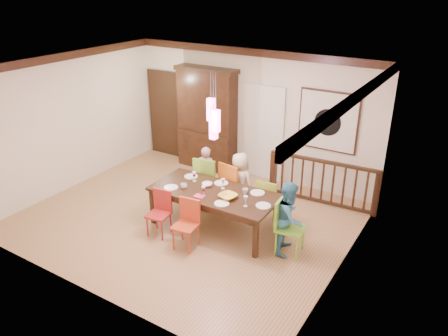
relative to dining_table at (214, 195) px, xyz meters
The scene contains 37 objects.
floor 0.92m from the dining_table, behind, with size 6.00×6.00×0.00m, color #996D4A.
ceiling 2.31m from the dining_table, behind, with size 6.00×6.00×0.00m, color white.
wall_back 2.69m from the dining_table, 104.17° to the left, with size 6.00×6.00×0.00m, color silver.
wall_left 3.71m from the dining_table, behind, with size 5.00×5.00×0.00m, color silver.
wall_right 2.49m from the dining_table, ahead, with size 5.00×5.00×0.00m, color silver.
crown_molding 2.24m from the dining_table, behind, with size 6.00×5.00×0.16m, color black, non-canonical shape.
panel_door 3.91m from the dining_table, 141.08° to the left, with size 1.04×0.07×2.24m, color black.
white_doorway 2.51m from the dining_table, 96.50° to the left, with size 0.97×0.05×2.22m, color silver.
painting 2.88m from the dining_table, 64.56° to the left, with size 1.25×0.06×1.25m.
pendant_cluster 1.43m from the dining_table, 32.01° to the right, with size 0.27×0.21×1.14m.
dining_table is the anchor object (origin of this frame).
chair_far_left 1.01m from the dining_table, 130.11° to the left, with size 0.55×0.55×1.03m.
chair_far_mid 0.81m from the dining_table, 92.82° to the left, with size 0.54×0.54×1.03m.
chair_far_right 1.07m from the dining_table, 45.43° to the left, with size 0.44×0.44×0.89m.
chair_near_left 1.04m from the dining_table, 134.78° to the right, with size 0.42×0.42×0.83m.
chair_near_mid 0.82m from the dining_table, 94.59° to the right, with size 0.44×0.44×0.87m.
chair_end_right 1.52m from the dining_table, ahead, with size 0.48×0.48×0.98m.
china_hutch 2.90m from the dining_table, 126.35° to the left, with size 1.53×0.46×2.42m.
balustrade 2.37m from the dining_table, 55.41° to the left, with size 2.26×0.23×0.96m.
person_far_left 1.21m from the dining_table, 131.06° to the left, with size 0.42×0.27×1.15m, color #CE9DAC.
person_far_mid 0.83m from the dining_table, 85.68° to the left, with size 0.60×0.39×1.22m, color beige.
person_end_right 1.45m from the dining_table, ahead, with size 0.62×0.48×1.27m, color teal.
serving_bowl 0.38m from the dining_table, 15.70° to the right, with size 0.31×0.31×0.08m, color gold.
small_bowl 0.28m from the dining_table, 153.99° to the left, with size 0.20×0.20×0.06m, color white.
cup_left 0.59m from the dining_table, 160.74° to the right, with size 0.12×0.12×0.09m, color silver.
cup_right 0.57m from the dining_table, 22.97° to the left, with size 0.10×0.10×0.10m, color silver.
plate_far_left 0.78m from the dining_table, 158.59° to the left, with size 0.26×0.26×0.01m, color white.
plate_far_mid 0.36m from the dining_table, 101.23° to the left, with size 0.26×0.26×0.01m, color white.
plate_far_right 0.78m from the dining_table, 26.94° to the left, with size 0.26×0.26×0.01m, color white.
plate_near_left 0.81m from the dining_table, 158.24° to the right, with size 0.26×0.26×0.01m, color white.
plate_near_mid 0.50m from the dining_table, 41.77° to the right, with size 0.26×0.26×0.01m, color white.
plate_end_right 1.01m from the dining_table, ahead, with size 0.26×0.26×0.01m, color white.
wine_glass_a 0.60m from the dining_table, 164.09° to the left, with size 0.08×0.08×0.19m, color #590C19, non-canonical shape.
wine_glass_b 0.26m from the dining_table, 69.12° to the left, with size 0.08×0.08×0.19m, color silver, non-canonical shape.
wine_glass_c 0.31m from the dining_table, 103.18° to the right, with size 0.08×0.08×0.19m, color #590C19, non-canonical shape.
wine_glass_d 0.79m from the dining_table, 13.63° to the right, with size 0.08×0.08×0.19m, color silver, non-canonical shape.
napkin 0.34m from the dining_table, 109.85° to the right, with size 0.18×0.14×0.01m, color #D83359.
Camera 1 is at (4.48, -5.85, 4.32)m, focal length 35.00 mm.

